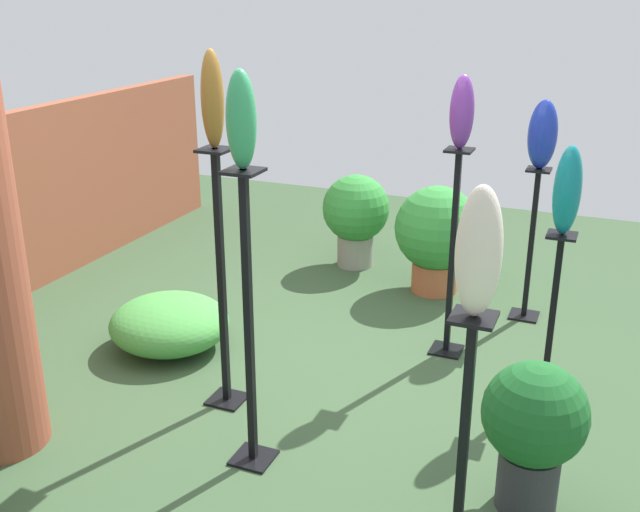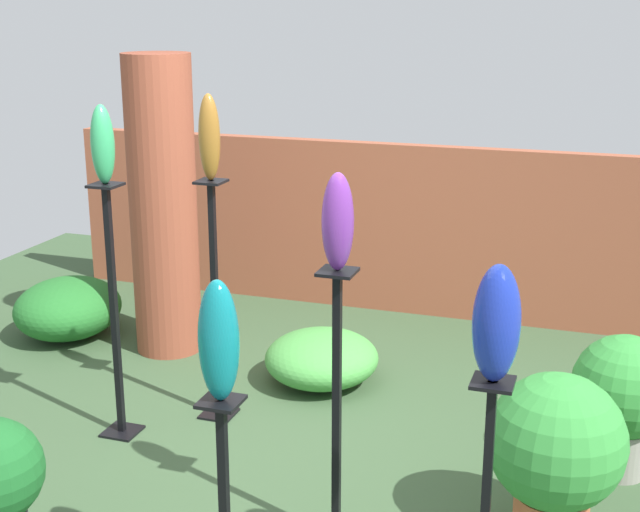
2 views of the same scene
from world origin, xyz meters
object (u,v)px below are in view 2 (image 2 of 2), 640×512
(brick_pillar, at_px, (163,207))
(potted_plant_near_pillar, at_px, (556,449))
(art_vase_cobalt, at_px, (496,324))
(art_vase_teal, at_px, (219,341))
(art_vase_violet, at_px, (338,222))
(art_vase_bronze, at_px, (209,137))
(pedestal_bronze, at_px, (215,311))
(art_vase_jade, at_px, (103,144))
(potted_plant_front_left, at_px, (624,394))
(pedestal_jade, at_px, (115,322))
(pedestal_violet, at_px, (337,421))

(brick_pillar, distance_m, potted_plant_near_pillar, 3.30)
(art_vase_cobalt, xyz_separation_m, art_vase_teal, (-1.01, -0.26, -0.10))
(potted_plant_near_pillar, bearing_deg, art_vase_teal, -141.35)
(art_vase_violet, relative_size, art_vase_bronze, 0.88)
(pedestal_bronze, height_order, art_vase_jade, art_vase_jade)
(art_vase_violet, xyz_separation_m, art_vase_jade, (-1.53, 0.62, 0.16))
(art_vase_teal, bearing_deg, potted_plant_near_pillar, 38.65)
(potted_plant_near_pillar, bearing_deg, potted_plant_front_left, 68.89)
(pedestal_jade, bearing_deg, potted_plant_front_left, 9.52)
(art_vase_cobalt, bearing_deg, potted_plant_near_pillar, 73.12)
(art_vase_violet, height_order, art_vase_teal, art_vase_violet)
(pedestal_jade, relative_size, art_vase_cobalt, 3.27)
(art_vase_bronze, bearing_deg, art_vase_cobalt, -37.73)
(brick_pillar, bearing_deg, pedestal_jade, -74.27)
(potted_plant_front_left, bearing_deg, art_vase_bronze, -178.34)
(brick_pillar, distance_m, potted_plant_front_left, 3.30)
(pedestal_jade, height_order, potted_plant_front_left, pedestal_jade)
(pedestal_violet, xyz_separation_m, pedestal_bronze, (-1.08, 1.02, 0.07))
(brick_pillar, height_order, potted_plant_near_pillar, brick_pillar)
(art_vase_bronze, distance_m, potted_plant_near_pillar, 2.49)
(pedestal_violet, height_order, art_vase_bronze, art_vase_bronze)
(art_vase_violet, xyz_separation_m, potted_plant_front_left, (1.25, 1.09, -1.10))
(pedestal_violet, relative_size, art_vase_violet, 3.10)
(pedestal_bronze, relative_size, art_vase_teal, 3.00)
(pedestal_violet, xyz_separation_m, pedestal_jade, (-1.53, 0.62, 0.08))
(art_vase_cobalt, xyz_separation_m, potted_plant_near_pillar, (0.22, 0.72, -0.84))
(brick_pillar, xyz_separation_m, art_vase_cobalt, (2.63, -2.30, 0.26))
(pedestal_violet, distance_m, potted_plant_near_pillar, 1.02)
(art_vase_cobalt, relative_size, potted_plant_near_pillar, 0.55)
(pedestal_bronze, distance_m, pedestal_jade, 0.60)
(art_vase_violet, bearing_deg, art_vase_cobalt, -27.80)
(art_vase_jade, distance_m, potted_plant_near_pillar, 2.79)
(potted_plant_front_left, bearing_deg, art_vase_teal, -131.13)
(brick_pillar, distance_m, art_vase_violet, 2.73)
(pedestal_violet, bearing_deg, art_vase_bronze, 136.72)
(pedestal_jade, distance_m, potted_plant_front_left, 2.82)
(art_vase_bronze, relative_size, potted_plant_near_pillar, 0.59)
(art_vase_bronze, bearing_deg, art_vase_violet, -43.28)
(potted_plant_front_left, relative_size, potted_plant_near_pillar, 0.94)
(art_vase_cobalt, bearing_deg, pedestal_violet, 152.20)
(brick_pillar, relative_size, art_vase_teal, 4.33)
(art_vase_cobalt, distance_m, art_vase_bronze, 2.34)
(brick_pillar, bearing_deg, pedestal_bronze, -47.76)
(pedestal_jade, bearing_deg, art_vase_bronze, 41.96)
(art_vase_teal, xyz_separation_m, potted_plant_near_pillar, (1.22, 0.98, -0.75))
(pedestal_bronze, relative_size, art_vase_cobalt, 3.21)
(pedestal_bronze, distance_m, potted_plant_near_pillar, 2.16)
(potted_plant_front_left, bearing_deg, pedestal_bronze, -178.34)
(pedestal_jade, relative_size, art_vase_jade, 3.47)
(art_vase_cobalt, relative_size, art_vase_bronze, 0.93)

